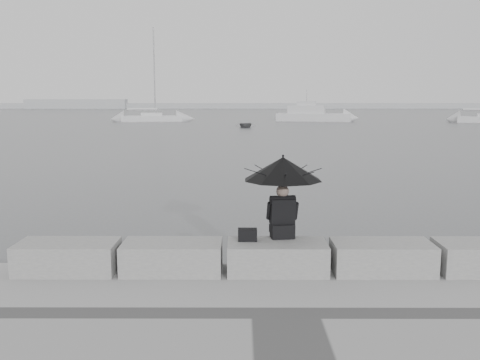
{
  "coord_description": "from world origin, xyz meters",
  "views": [
    {
      "loc": [
        -0.58,
        -8.81,
        3.31
      ],
      "look_at": [
        -0.61,
        3.0,
        1.49
      ],
      "focal_mm": 40.0,
      "sensor_mm": 36.0,
      "label": 1
    }
  ],
  "objects_px": {
    "seated_person": "(283,176)",
    "sailboat_left": "(152,118)",
    "motor_cruiser": "(314,115)",
    "dinghy": "(245,125)"
  },
  "relations": [
    {
      "from": "seated_person",
      "to": "sailboat_left",
      "type": "bearing_deg",
      "value": 93.04
    },
    {
      "from": "seated_person",
      "to": "motor_cruiser",
      "type": "distance_m",
      "value": 67.81
    },
    {
      "from": "sailboat_left",
      "to": "motor_cruiser",
      "type": "bearing_deg",
      "value": -7.17
    },
    {
      "from": "dinghy",
      "to": "sailboat_left",
      "type": "bearing_deg",
      "value": 132.08
    },
    {
      "from": "seated_person",
      "to": "sailboat_left",
      "type": "distance_m",
      "value": 67.7
    },
    {
      "from": "seated_person",
      "to": "dinghy",
      "type": "bearing_deg",
      "value": 82.02
    },
    {
      "from": "seated_person",
      "to": "sailboat_left",
      "type": "xyz_separation_m",
      "value": [
        -13.27,
        66.37,
        -1.51
      ]
    },
    {
      "from": "seated_person",
      "to": "motor_cruiser",
      "type": "xyz_separation_m",
      "value": [
        9.49,
        67.13,
        -1.14
      ]
    },
    {
      "from": "motor_cruiser",
      "to": "dinghy",
      "type": "xyz_separation_m",
      "value": [
        -9.75,
        -15.28,
        -0.61
      ]
    },
    {
      "from": "sailboat_left",
      "to": "dinghy",
      "type": "height_order",
      "value": "sailboat_left"
    }
  ]
}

